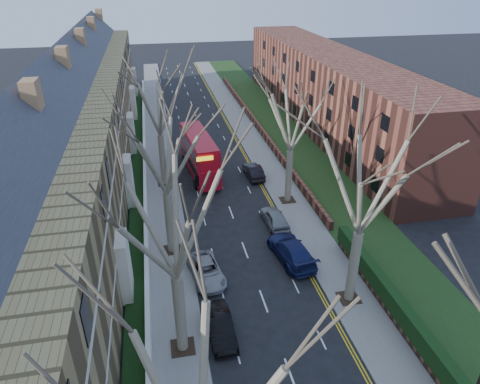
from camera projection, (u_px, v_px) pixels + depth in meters
pavement_left at (158, 145)px, 53.79m from camera, size 3.00×102.00×0.12m
pavement_right at (251, 138)px, 55.92m from camera, size 3.00×102.00×0.12m
terrace_left at (79, 129)px, 42.94m from camera, size 9.70×78.00×13.60m
flats_right at (326, 89)px, 59.10m from camera, size 13.97×54.00×10.00m
wall_hedge_right at (430, 352)px, 23.72m from camera, size 0.70×24.00×1.80m
front_wall_left at (145, 169)px, 46.31m from camera, size 0.30×78.00×1.00m
grass_verge_right at (284, 135)px, 56.67m from camera, size 6.00×102.00×0.06m
tree_left_mid at (171, 210)px, 20.84m from camera, size 10.50×10.50×14.71m
tree_left_far at (162, 142)px, 29.64m from camera, size 10.15×10.15×14.22m
tree_left_dist at (156, 93)px, 39.87m from camera, size 10.50×10.50×14.71m
tree_right_mid at (368, 172)px, 24.59m from camera, size 10.50×10.50×14.71m
tree_right_far at (293, 108)px, 36.85m from camera, size 10.15×10.15×14.22m
double_decker_bus at (199, 156)px, 45.68m from camera, size 3.33×10.38×4.29m
car_left_mid at (220, 326)px, 25.99m from camera, size 1.65×4.25×1.38m
car_left_far at (206, 271)px, 30.80m from camera, size 2.73×4.83×1.27m
car_right_near at (291, 250)px, 32.69m from camera, size 2.97×5.79×1.61m
car_right_mid at (275, 218)px, 37.13m from camera, size 1.89×4.23×1.41m
car_right_far at (253, 171)px, 45.54m from camera, size 1.66×4.29×1.39m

